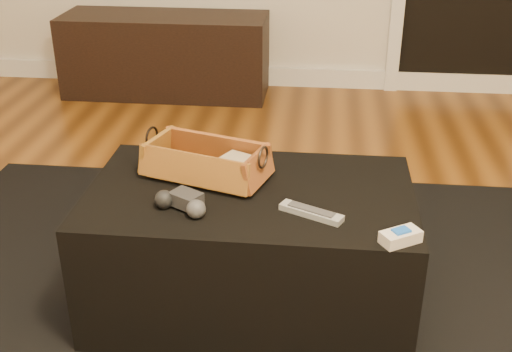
# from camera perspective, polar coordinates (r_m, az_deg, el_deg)

# --- Properties ---
(baseboard) EXTENTS (5.00, 0.04, 0.12)m
(baseboard) POSITION_cam_1_polar(r_m,az_deg,el_deg) (4.27, 0.34, 8.89)
(baseboard) COLOR white
(baseboard) RESTS_ON floor
(media_cabinet) EXTENTS (1.25, 0.45, 0.49)m
(media_cabinet) POSITION_cam_1_polar(r_m,az_deg,el_deg) (4.10, -8.00, 10.61)
(media_cabinet) COLOR black
(media_cabinet) RESTS_ON floor
(area_rug) EXTENTS (2.60, 2.00, 0.01)m
(area_rug) POSITION_cam_1_polar(r_m,az_deg,el_deg) (2.16, -0.63, -11.98)
(area_rug) COLOR black
(area_rug) RESTS_ON floor
(ottoman) EXTENTS (1.00, 0.60, 0.42)m
(ottoman) POSITION_cam_1_polar(r_m,az_deg,el_deg) (2.07, -0.49, -6.43)
(ottoman) COLOR black
(ottoman) RESTS_ON area_rug
(tv_remote) EXTENTS (0.21, 0.09, 0.02)m
(tv_remote) POSITION_cam_1_polar(r_m,az_deg,el_deg) (2.04, -5.12, 0.53)
(tv_remote) COLOR black
(tv_remote) RESTS_ON wicker_basket
(cloth_bundle) EXTENTS (0.13, 0.12, 0.06)m
(cloth_bundle) POSITION_cam_1_polar(r_m,az_deg,el_deg) (2.02, -1.45, 0.90)
(cloth_bundle) COLOR tan
(cloth_bundle) RESTS_ON wicker_basket
(wicker_basket) EXTENTS (0.43, 0.31, 0.14)m
(wicker_basket) POSITION_cam_1_polar(r_m,az_deg,el_deg) (2.04, -4.46, 1.15)
(wicker_basket) COLOR #9C6323
(wicker_basket) RESTS_ON ottoman
(game_controller) EXTENTS (0.18, 0.14, 0.06)m
(game_controller) POSITION_cam_1_polar(r_m,az_deg,el_deg) (1.85, -6.56, -2.33)
(game_controller) COLOR #242426
(game_controller) RESTS_ON ottoman
(silver_remote) EXTENTS (0.19, 0.12, 0.02)m
(silver_remote) POSITION_cam_1_polar(r_m,az_deg,el_deg) (1.83, 4.93, -3.23)
(silver_remote) COLOR #989CA0
(silver_remote) RESTS_ON ottoman
(cream_gadget) EXTENTS (0.12, 0.10, 0.04)m
(cream_gadget) POSITION_cam_1_polar(r_m,az_deg,el_deg) (1.74, 12.73, -5.28)
(cream_gadget) COLOR beige
(cream_gadget) RESTS_ON ottoman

